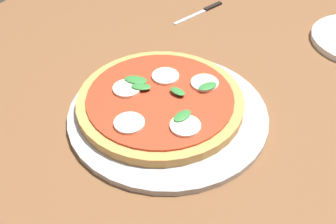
{
  "coord_description": "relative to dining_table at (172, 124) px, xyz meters",
  "views": [
    {
      "loc": [
        0.55,
        0.3,
        1.24
      ],
      "look_at": [
        0.07,
        0.03,
        0.75
      ],
      "focal_mm": 44.2,
      "sensor_mm": 36.0,
      "label": 1
    }
  ],
  "objects": [
    {
      "name": "dining_table",
      "position": [
        0.0,
        0.0,
        0.0
      ],
      "size": [
        1.32,
        1.14,
        0.74
      ],
      "color": "brown",
      "rests_on": "ground_plane"
    },
    {
      "name": "serving_tray",
      "position": [
        0.07,
        0.03,
        0.09
      ],
      "size": [
        0.36,
        0.36,
        0.01
      ],
      "primitive_type": "cylinder",
      "color": "#B2B2B7",
      "rests_on": "dining_table"
    },
    {
      "name": "pizza",
      "position": [
        0.06,
        0.01,
        0.11
      ],
      "size": [
        0.3,
        0.3,
        0.03
      ],
      "color": "tan",
      "rests_on": "serving_tray"
    },
    {
      "name": "knife",
      "position": [
        -0.33,
        -0.09,
        0.09
      ],
      "size": [
        0.16,
        0.06,
        0.01
      ],
      "color": "black",
      "rests_on": "dining_table"
    }
  ]
}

